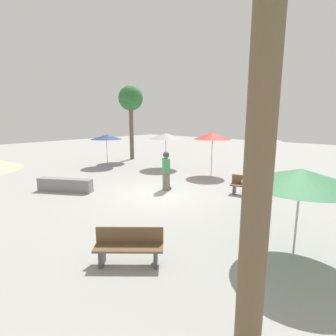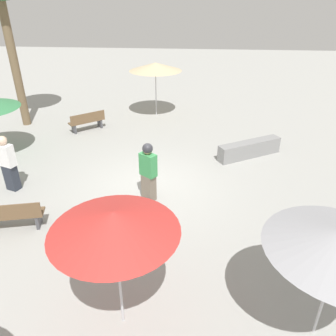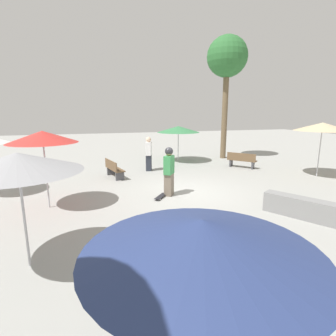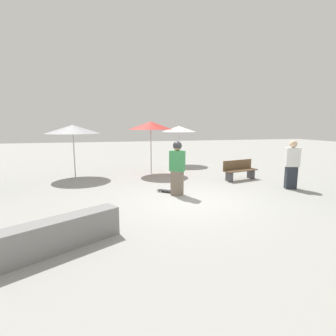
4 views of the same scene
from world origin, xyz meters
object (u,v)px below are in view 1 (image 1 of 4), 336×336
at_px(bench_near, 249,186).
at_px(shade_umbrella_green, 301,177).
at_px(shade_umbrella_red, 212,136).
at_px(palm_tree_far_back, 131,100).
at_px(bystander_watching, 254,188).
at_px(bench_far, 129,247).
at_px(skateboard, 168,186).
at_px(concrete_ledge, 65,185).
at_px(shade_umbrella_navy, 106,137).
at_px(skater_main, 166,169).
at_px(shade_umbrella_white, 265,139).
at_px(shade_umbrella_grey, 166,136).

height_order(bench_near, shade_umbrella_green, shade_umbrella_green).
relative_size(shade_umbrella_red, palm_tree_far_back, 0.43).
relative_size(shade_umbrella_red, bystander_watching, 1.39).
relative_size(bench_far, shade_umbrella_red, 0.60).
relative_size(skateboard, concrete_ledge, 0.31).
relative_size(skateboard, shade_umbrella_navy, 0.34).
xyz_separation_m(skateboard, palm_tree_far_back, (8.15, -4.86, 4.66)).
relative_size(bench_near, shade_umbrella_red, 0.66).
distance_m(shade_umbrella_red, bystander_watching, 6.41).
relative_size(bench_near, bench_far, 1.10).
bearing_deg(skater_main, shade_umbrella_red, -52.55).
relative_size(bench_near, bystander_watching, 0.92).
bearing_deg(shade_umbrella_white, shade_umbrella_grey, 23.89).
bearing_deg(shade_umbrella_navy, palm_tree_far_back, -70.46).
height_order(shade_umbrella_grey, shade_umbrella_navy, shade_umbrella_grey).
relative_size(shade_umbrella_grey, shade_umbrella_navy, 1.08).
height_order(shade_umbrella_red, shade_umbrella_green, shade_umbrella_red).
relative_size(shade_umbrella_white, shade_umbrella_green, 0.87).
relative_size(shade_umbrella_navy, bystander_watching, 1.22).
height_order(shade_umbrella_navy, palm_tree_far_back, palm_tree_far_back).
relative_size(skateboard, shade_umbrella_grey, 0.32).
relative_size(concrete_ledge, shade_umbrella_red, 0.98).
bearing_deg(skater_main, palm_tree_far_back, 4.13).
bearing_deg(bench_near, shade_umbrella_green, 111.71).
bearing_deg(skater_main, bench_near, -116.44).
height_order(bench_far, shade_umbrella_red, shade_umbrella_red).
distance_m(shade_umbrella_grey, palm_tree_far_back, 5.50).
xyz_separation_m(shade_umbrella_navy, bystander_watching, (-11.55, 2.11, -1.15)).
xyz_separation_m(skater_main, shade_umbrella_white, (-2.07, -6.63, 1.13)).
xyz_separation_m(concrete_ledge, bench_far, (-6.94, 2.10, 0.12)).
height_order(skateboard, shade_umbrella_white, shade_umbrella_white).
height_order(concrete_ledge, shade_umbrella_grey, shade_umbrella_grey).
xyz_separation_m(skateboard, bystander_watching, (-4.59, 0.59, 0.84)).
bearing_deg(bench_far, shade_umbrella_red, -109.58).
xyz_separation_m(skater_main, bench_far, (-3.56, 5.36, -0.56)).
distance_m(bench_far, bystander_watching, 5.24).
xyz_separation_m(shade_umbrella_red, shade_umbrella_grey, (3.54, 0.07, -0.16)).
bearing_deg(shade_umbrella_white, skateboard, 69.89).
bearing_deg(shade_umbrella_navy, skateboard, 167.69).
bearing_deg(skater_main, shade_umbrella_green, -165.60).
height_order(shade_umbrella_white, shade_umbrella_green, shade_umbrella_white).
relative_size(concrete_ledge, bystander_watching, 1.36).
bearing_deg(shade_umbrella_green, bench_far, 44.55).
relative_size(skater_main, palm_tree_far_back, 0.31).
relative_size(skateboard, palm_tree_far_back, 0.13).
bearing_deg(shade_umbrella_grey, palm_tree_far_back, -13.59).
bearing_deg(shade_umbrella_white, skater_main, 72.64).
relative_size(concrete_ledge, shade_umbrella_white, 1.07).
distance_m(shade_umbrella_green, palm_tree_far_back, 16.92).
xyz_separation_m(skateboard, shade_umbrella_navy, (6.96, -1.52, 2.00)).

